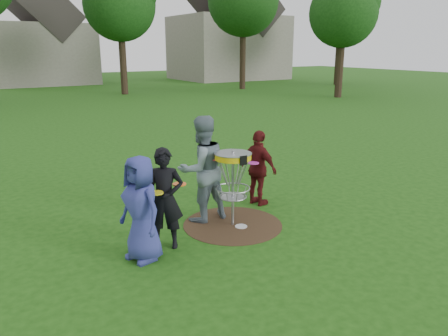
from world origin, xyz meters
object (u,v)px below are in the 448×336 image
player_grey (202,169)px  player_maroon (259,168)px  player_blue (141,209)px  disc_golf_basket (233,171)px  player_black (165,199)px

player_grey → player_maroon: (1.36, 0.11, -0.21)m
player_blue → disc_golf_basket: bearing=86.0°
player_blue → player_grey: player_grey is taller
player_grey → disc_golf_basket: player_grey is taller
player_blue → disc_golf_basket: 1.92m
player_black → player_maroon: size_ratio=1.06×
player_blue → player_grey: bearing=105.0°
player_blue → disc_golf_basket: player_blue is taller
player_blue → player_grey: 1.79m
player_black → player_grey: (1.06, 0.71, 0.16)m
player_blue → player_black: size_ratio=0.99×
player_grey → disc_golf_basket: 0.62m
player_grey → disc_golf_basket: (0.34, -0.52, 0.04)m
player_grey → player_maroon: size_ratio=1.27×
player_blue → player_black: player_black is taller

